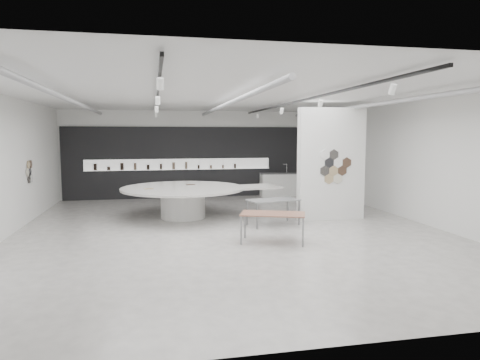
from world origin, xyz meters
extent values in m
cube|color=#BDB8B2|center=(0.00, 0.00, -0.01)|extent=(12.00, 14.00, 0.01)
cube|color=silver|center=(0.00, 0.00, 3.80)|extent=(12.00, 14.00, 0.01)
cube|color=white|center=(0.00, 7.00, 1.90)|extent=(12.00, 0.01, 3.80)
cube|color=white|center=(0.00, -7.00, 1.90)|extent=(12.00, 0.01, 3.80)
cube|color=white|center=(6.00, 0.00, 1.90)|extent=(0.01, 14.00, 3.80)
cylinder|color=#939396|center=(-4.20, 0.50, 3.62)|extent=(0.12, 12.00, 0.12)
cylinder|color=#939396|center=(0.00, 0.50, 3.62)|extent=(0.12, 12.00, 0.12)
cylinder|color=#939396|center=(4.20, 0.50, 3.62)|extent=(0.12, 12.00, 0.12)
cube|color=black|center=(-2.00, 0.00, 3.70)|extent=(0.05, 13.00, 0.06)
cylinder|color=white|center=(-2.00, -5.00, 3.52)|extent=(0.11, 0.18, 0.21)
cylinder|color=white|center=(-2.00, -1.70, 3.52)|extent=(0.11, 0.18, 0.21)
cylinder|color=white|center=(-2.00, 1.60, 3.52)|extent=(0.11, 0.18, 0.21)
cylinder|color=white|center=(-2.00, 4.90, 3.52)|extent=(0.11, 0.18, 0.21)
cube|color=black|center=(2.00, 0.00, 3.70)|extent=(0.05, 13.00, 0.06)
cylinder|color=white|center=(2.00, -5.00, 3.52)|extent=(0.11, 0.18, 0.21)
cylinder|color=white|center=(2.00, -1.70, 3.52)|extent=(0.11, 0.18, 0.21)
cylinder|color=white|center=(2.00, 1.60, 3.52)|extent=(0.11, 0.18, 0.21)
cylinder|color=white|center=(2.00, 4.90, 3.52)|extent=(0.11, 0.18, 0.21)
cylinder|color=black|center=(-5.97, 2.50, 1.35)|extent=(0.03, 0.28, 0.28)
cylinder|color=white|center=(-5.97, 2.76, 1.35)|extent=(0.03, 0.28, 0.28)
cylinder|color=black|center=(-5.97, 2.63, 1.58)|extent=(0.03, 0.28, 0.28)
cylinder|color=beige|center=(-5.97, 2.37, 1.58)|extent=(0.03, 0.28, 0.28)
cylinder|color=tan|center=(-5.97, 2.50, 1.81)|extent=(0.03, 0.28, 0.28)
cylinder|color=#4A3425|center=(-5.97, 2.76, 1.81)|extent=(0.03, 0.28, 0.28)
cube|color=black|center=(0.00, 6.94, 1.55)|extent=(11.80, 0.10, 3.10)
cube|color=white|center=(-1.00, 6.87, 1.48)|extent=(8.00, 0.06, 0.46)
cube|color=white|center=(-1.00, 6.81, 1.25)|extent=(8.00, 0.18, 0.02)
cylinder|color=black|center=(-4.53, 6.81, 1.41)|extent=(0.13, 0.13, 0.29)
cylinder|color=black|center=(-3.99, 6.81, 1.34)|extent=(0.13, 0.13, 0.15)
cylinder|color=black|center=(-3.44, 6.81, 1.42)|extent=(0.14, 0.14, 0.30)
cylinder|color=brown|center=(-2.90, 6.81, 1.41)|extent=(0.12, 0.12, 0.29)
cylinder|color=black|center=(-2.36, 6.81, 1.37)|extent=(0.12, 0.12, 0.21)
cylinder|color=black|center=(-1.81, 6.81, 1.39)|extent=(0.10, 0.10, 0.25)
cylinder|color=brown|center=(-1.27, 6.81, 1.42)|extent=(0.12, 0.12, 0.30)
cylinder|color=brown|center=(-0.73, 6.81, 1.42)|extent=(0.10, 0.10, 0.31)
cylinder|color=black|center=(-0.19, 6.81, 1.35)|extent=(0.09, 0.09, 0.17)
cylinder|color=brown|center=(0.36, 6.81, 1.35)|extent=(0.10, 0.10, 0.16)
cylinder|color=brown|center=(0.90, 6.81, 1.34)|extent=(0.09, 0.09, 0.15)
cylinder|color=black|center=(1.44, 6.81, 1.37)|extent=(0.09, 0.09, 0.21)
cube|color=white|center=(3.50, 1.00, 1.80)|extent=(2.20, 0.35, 3.60)
cylinder|color=tan|center=(3.50, 0.81, 1.60)|extent=(0.34, 0.03, 0.34)
cylinder|color=#4A3425|center=(3.80, 0.81, 1.60)|extent=(0.34, 0.03, 0.34)
cylinder|color=black|center=(3.20, 0.81, 1.60)|extent=(0.34, 0.03, 0.34)
cylinder|color=white|center=(3.65, 0.81, 1.86)|extent=(0.34, 0.03, 0.34)
cylinder|color=black|center=(3.35, 0.81, 1.86)|extent=(0.34, 0.03, 0.34)
cylinder|color=beige|center=(3.65, 0.81, 1.34)|extent=(0.34, 0.03, 0.34)
cylinder|color=tan|center=(3.35, 0.81, 1.34)|extent=(0.34, 0.03, 0.34)
cylinder|color=#4A3425|center=(3.95, 0.81, 1.86)|extent=(0.34, 0.03, 0.34)
cylinder|color=black|center=(3.50, 0.81, 2.12)|extent=(0.34, 0.03, 0.34)
cylinder|color=white|center=(3.20, 0.81, 2.12)|extent=(0.34, 0.03, 0.34)
cylinder|color=white|center=(-1.19, 2.17, 0.48)|extent=(1.71, 1.71, 0.95)
cylinder|color=beige|center=(-1.19, 2.17, 0.99)|extent=(4.73, 4.73, 0.07)
cube|color=beige|center=(1.12, 2.04, 0.99)|extent=(1.98, 1.44, 0.06)
cube|color=tan|center=(-2.30, 1.96, 1.03)|extent=(0.31, 0.25, 0.01)
cube|color=#4A3425|center=(-0.88, 2.92, 1.03)|extent=(0.31, 0.25, 0.01)
cube|color=brown|center=(0.82, -1.59, 0.74)|extent=(1.78, 1.30, 0.03)
cube|color=slate|center=(-0.02, -1.67, 0.36)|extent=(0.05, 0.05, 0.72)
cube|color=slate|center=(0.22, -0.99, 0.36)|extent=(0.05, 0.05, 0.72)
cube|color=slate|center=(1.41, -2.19, 0.36)|extent=(0.05, 0.05, 0.72)
cube|color=slate|center=(1.66, -1.51, 0.36)|extent=(0.05, 0.05, 0.72)
cube|color=gray|center=(1.42, 0.48, 0.77)|extent=(1.67, 1.10, 0.03)
cube|color=slate|center=(0.79, -0.02, 0.38)|extent=(0.05, 0.05, 0.75)
cube|color=slate|center=(0.64, 0.64, 0.38)|extent=(0.05, 0.05, 0.75)
cube|color=slate|center=(2.20, 0.32, 0.38)|extent=(0.05, 0.05, 0.75)
cube|color=slate|center=(2.04, 0.97, 0.38)|extent=(0.05, 0.05, 0.75)
cube|color=white|center=(3.48, 6.53, 0.50)|extent=(1.81, 0.74, 1.00)
cube|color=gray|center=(3.48, 6.53, 1.02)|extent=(1.86, 0.79, 0.03)
cylinder|color=silver|center=(3.82, 6.69, 1.24)|extent=(0.03, 0.03, 0.40)
cylinder|color=silver|center=(3.73, 6.69, 1.43)|extent=(0.18, 0.03, 0.03)
camera|label=1|loc=(-2.13, -11.91, 2.71)|focal=32.00mm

